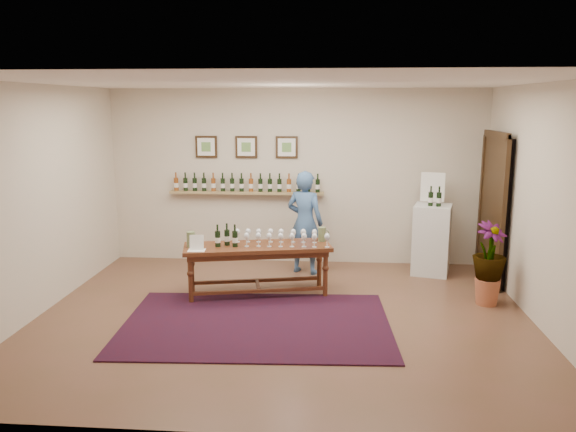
# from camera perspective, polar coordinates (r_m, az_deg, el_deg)

# --- Properties ---
(ground) EXTENTS (6.00, 6.00, 0.00)m
(ground) POSITION_cam_1_polar(r_m,az_deg,el_deg) (6.97, -0.52, -10.21)
(ground) COLOR brown
(ground) RESTS_ON ground
(room_shell) EXTENTS (6.00, 6.00, 6.00)m
(room_shell) POSITION_cam_1_polar(r_m,az_deg,el_deg) (8.58, 14.77, 1.30)
(room_shell) COLOR beige
(room_shell) RESTS_ON ground
(rug) EXTENTS (3.23, 2.23, 0.02)m
(rug) POSITION_cam_1_polar(r_m,az_deg,el_deg) (6.76, -3.21, -10.86)
(rug) COLOR #470C16
(rug) RESTS_ON ground
(tasting_table) EXTENTS (2.05, 1.02, 0.70)m
(tasting_table) POSITION_cam_1_polar(r_m,az_deg,el_deg) (7.59, -3.12, -3.72)
(tasting_table) COLOR #482212
(tasting_table) RESTS_ON ground
(table_glasses) EXTENTS (1.43, 0.38, 0.20)m
(table_glasses) POSITION_cam_1_polar(r_m,az_deg,el_deg) (7.56, -1.29, -2.18)
(table_glasses) COLOR silver
(table_glasses) RESTS_ON tasting_table
(table_bottles) EXTENTS (0.28, 0.17, 0.29)m
(table_bottles) POSITION_cam_1_polar(r_m,az_deg,el_deg) (7.51, -6.26, -1.97)
(table_bottles) COLOR black
(table_bottles) RESTS_ON tasting_table
(pitcher_left) EXTENTS (0.15, 0.15, 0.21)m
(pitcher_left) POSITION_cam_1_polar(r_m,az_deg,el_deg) (7.53, -9.84, -2.36)
(pitcher_left) COLOR #637247
(pitcher_left) RESTS_ON tasting_table
(pitcher_right) EXTENTS (0.13, 0.13, 0.19)m
(pitcher_right) POSITION_cam_1_polar(r_m,az_deg,el_deg) (7.75, 3.47, -1.86)
(pitcher_right) COLOR #637247
(pitcher_right) RESTS_ON tasting_table
(menu_card) EXTENTS (0.23, 0.18, 0.20)m
(menu_card) POSITION_cam_1_polar(r_m,az_deg,el_deg) (7.36, -9.26, -2.69)
(menu_card) COLOR white
(menu_card) RESTS_ON tasting_table
(display_pedestal) EXTENTS (0.65, 0.65, 1.06)m
(display_pedestal) POSITION_cam_1_polar(r_m,az_deg,el_deg) (8.81, 14.38, -2.33)
(display_pedestal) COLOR silver
(display_pedestal) RESTS_ON ground
(pedestal_bottles) EXTENTS (0.28, 0.14, 0.27)m
(pedestal_bottles) POSITION_cam_1_polar(r_m,az_deg,el_deg) (8.60, 14.69, 1.87)
(pedestal_bottles) COLOR black
(pedestal_bottles) RESTS_ON display_pedestal
(info_sign) EXTENTS (0.35, 0.11, 0.49)m
(info_sign) POSITION_cam_1_polar(r_m,az_deg,el_deg) (8.84, 14.49, 2.86)
(info_sign) COLOR white
(info_sign) RESTS_ON display_pedestal
(potted_plant) EXTENTS (0.68, 0.68, 0.94)m
(potted_plant) POSITION_cam_1_polar(r_m,az_deg,el_deg) (7.66, 19.74, -4.58)
(potted_plant) COLOR #A45636
(potted_plant) RESTS_ON ground
(person) EXTENTS (0.67, 0.56, 1.58)m
(person) POSITION_cam_1_polar(r_m,az_deg,el_deg) (8.52, 1.73, -0.66)
(person) COLOR #3C5F8F
(person) RESTS_ON ground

